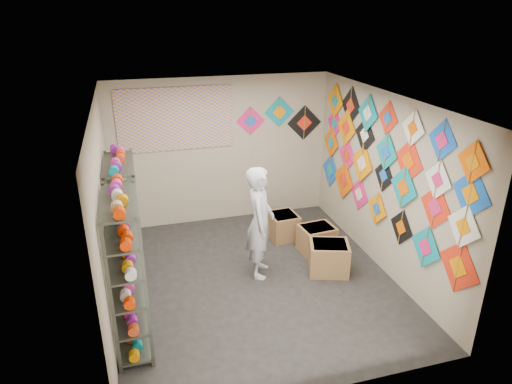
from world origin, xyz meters
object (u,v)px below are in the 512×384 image
object	(u,v)px
shopkeeper	(260,222)
carton_c	(283,226)
shelf_rack_front	(128,273)
shelf_rack_back	(126,225)
carton_a	(329,258)
carton_b	(317,239)

from	to	relation	value
shopkeeper	carton_c	distance (m)	1.38
shelf_rack_front	shelf_rack_back	bearing A→B (deg)	90.00
shelf_rack_front	carton_a	xyz separation A→B (m)	(2.93, 0.76, -0.71)
carton_b	shelf_rack_back	bearing A→B (deg)	176.29
carton_b	shelf_rack_front	bearing A→B (deg)	-160.62
shopkeeper	carton_b	distance (m)	1.33
carton_a	carton_b	bearing A→B (deg)	101.79
shopkeeper	carton_a	bearing A→B (deg)	-85.12
shelf_rack_back	carton_c	xyz separation A→B (m)	(2.62, 0.72, -0.73)
shelf_rack_front	shopkeeper	size ratio (longest dim) A/B	1.10
carton_a	shelf_rack_front	bearing A→B (deg)	-147.01
carton_a	shelf_rack_back	bearing A→B (deg)	-172.01
shopkeeper	carton_a	xyz separation A→B (m)	(1.02, -0.26, -0.62)
carton_a	carton_b	size ratio (longest dim) A/B	1.06
shelf_rack_front	shopkeeper	distance (m)	2.16
shelf_rack_back	carton_a	distance (m)	3.06
shelf_rack_back	carton_b	xyz separation A→B (m)	(3.00, 0.10, -0.72)
carton_a	carton_b	distance (m)	0.64
shelf_rack_back	shopkeeper	xyz separation A→B (m)	(1.90, -0.28, -0.09)
shelf_rack_back	carton_a	xyz separation A→B (m)	(2.93, -0.54, -0.71)
carton_a	carton_b	xyz separation A→B (m)	(0.07, 0.64, -0.02)
shelf_rack_front	shelf_rack_back	world-z (taller)	same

